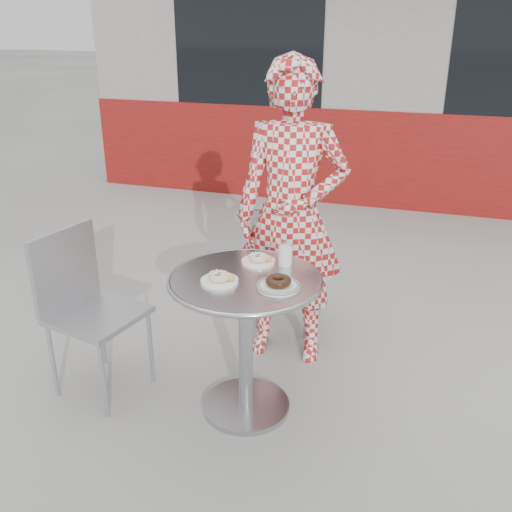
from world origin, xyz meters
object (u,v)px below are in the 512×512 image
(chair_far, at_px, (289,287))
(plate_near, at_px, (220,278))
(chair_left, at_px, (100,344))
(plate_checker, at_px, (278,284))
(plate_far, at_px, (259,259))
(seated_person, at_px, (291,216))
(bistro_table, at_px, (245,312))
(milk_cup, at_px, (285,255))

(chair_far, height_order, plate_near, chair_far)
(chair_left, xyz_separation_m, plate_checker, (0.97, 0.01, 0.49))
(chair_left, height_order, plate_far, chair_left)
(plate_checker, bearing_deg, plate_far, 124.53)
(chair_left, distance_m, seated_person, 1.23)
(chair_far, bearing_deg, plate_checker, 105.61)
(chair_far, xyz_separation_m, seated_person, (0.09, -0.34, 0.60))
(bistro_table, bearing_deg, chair_far, 91.86)
(plate_checker, xyz_separation_m, milk_cup, (-0.04, 0.25, 0.04))
(seated_person, relative_size, plate_near, 9.82)
(plate_far, bearing_deg, chair_far, 92.85)
(plate_near, height_order, milk_cup, milk_cup)
(bistro_table, distance_m, plate_checker, 0.27)
(plate_far, bearing_deg, chair_left, -162.31)
(bistro_table, height_order, seated_person, seated_person)
(chair_far, distance_m, milk_cup, 0.94)
(plate_far, xyz_separation_m, milk_cup, (0.13, 0.01, 0.03))
(plate_far, height_order, milk_cup, milk_cup)
(plate_far, relative_size, plate_near, 0.96)
(bistro_table, distance_m, seated_person, 0.68)
(bistro_table, bearing_deg, plate_checker, -17.25)
(seated_person, bearing_deg, plate_far, -100.86)
(chair_left, height_order, plate_near, chair_left)
(plate_near, bearing_deg, plate_checker, 5.28)
(seated_person, distance_m, plate_checker, 0.68)
(chair_far, relative_size, plate_checker, 4.01)
(bistro_table, distance_m, plate_far, 0.27)
(plate_far, distance_m, milk_cup, 0.14)
(chair_far, xyz_separation_m, plate_near, (-0.06, -1.03, 0.51))
(plate_checker, height_order, milk_cup, milk_cup)
(bistro_table, height_order, plate_near, plate_near)
(bistro_table, height_order, milk_cup, milk_cup)
(chair_far, bearing_deg, plate_near, 90.45)
(chair_left, relative_size, plate_near, 5.05)
(chair_left, bearing_deg, bistro_table, -73.33)
(chair_far, bearing_deg, bistro_table, 95.81)
(chair_left, distance_m, milk_cup, 1.10)
(bistro_table, relative_size, plate_far, 4.48)
(plate_near, distance_m, milk_cup, 0.37)
(plate_far, bearing_deg, plate_checker, -55.47)
(chair_left, xyz_separation_m, seated_person, (0.85, 0.67, 0.58))
(chair_left, height_order, seated_person, seated_person)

